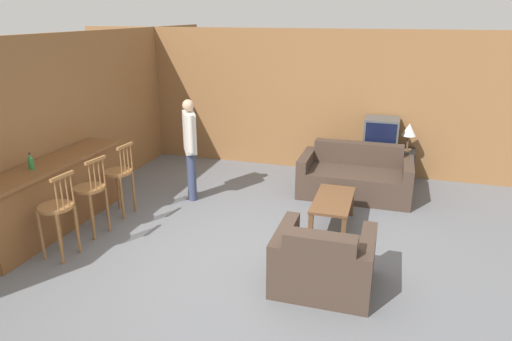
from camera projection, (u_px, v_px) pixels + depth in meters
name	position (u px, v px, depth m)	size (l,w,h in m)	color
ground_plane	(249.00, 259.00, 5.61)	(24.00, 24.00, 0.00)	slate
wall_back	(309.00, 101.00, 8.51)	(9.40, 0.08, 2.60)	olive
wall_left	(86.00, 116.00, 7.26)	(0.08, 8.68, 2.60)	olive
bar_counter	(54.00, 196.00, 6.25)	(0.55, 2.51, 0.97)	brown
bar_chair_near	(57.00, 213.00, 5.48)	(0.44, 0.44, 1.10)	#996638
bar_chair_mid	(90.00, 194.00, 6.06)	(0.46, 0.46, 1.10)	#996638
bar_chair_far	(119.00, 177.00, 6.67)	(0.44, 0.44, 1.10)	#996638
couch_far	(355.00, 178.00, 7.51)	(1.78, 0.96, 0.80)	#423328
armchair_near	(323.00, 263.00, 4.95)	(1.05, 0.91, 0.79)	#423328
coffee_table	(333.00, 203.00, 6.30)	(0.51, 1.07, 0.44)	brown
tv_unit	(378.00, 164.00, 8.14)	(1.20, 0.47, 0.60)	black
tv	(381.00, 133.00, 7.95)	(0.58, 0.51, 0.54)	#4C4C4C
bottle	(31.00, 162.00, 5.81)	(0.07, 0.07, 0.22)	#2D7F3D
table_lamp	(409.00, 131.00, 7.81)	(0.25, 0.25, 0.48)	brown
person_by_window	(190.00, 144.00, 7.14)	(0.36, 0.48, 1.62)	#384260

